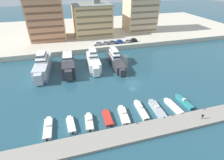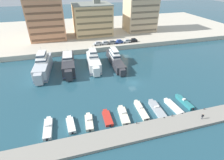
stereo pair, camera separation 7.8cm
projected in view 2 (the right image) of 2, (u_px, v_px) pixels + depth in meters
The scene contains 29 objects.
ground_plane at pixel (133, 83), 59.99m from camera, with size 400.00×400.00×0.00m, color #234C5B.
quay_promenade at pixel (96, 30), 113.17m from camera, with size 180.00×70.00×2.28m, color beige.
pier_dock at pixel (165, 126), 42.19m from camera, with size 120.00×5.06×0.76m, color gray.
yacht_silver_far_left at pixel (43, 65), 65.16m from camera, with size 6.36×20.34×9.13m.
yacht_charcoal_left at pixel (68, 64), 67.38m from camera, with size 5.32×20.04×7.48m.
yacht_white_mid_left at pixel (94, 61), 69.08m from camera, with size 5.22×17.61×8.57m.
yacht_charcoal_center_left at pixel (115, 59), 71.42m from camera, with size 4.31×21.84×7.80m.
motorboat_white_far_left at pixel (48, 128), 41.49m from camera, with size 2.07×7.55×1.36m.
motorboat_white_left at pixel (71, 125), 42.46m from camera, with size 2.14×6.11×0.87m.
motorboat_cream_mid_left at pixel (89, 122), 43.21m from camera, with size 2.28×6.33×1.41m.
motorboat_red_center_left at pixel (107, 118), 44.58m from camera, with size 2.08×6.29×0.82m.
motorboat_cream_center at pixel (123, 115), 45.37m from camera, with size 2.60×7.38×1.37m.
motorboat_cream_center_right at pixel (141, 110), 47.11m from camera, with size 1.86×8.36×1.23m.
motorboat_grey_mid_right at pixel (157, 109), 47.54m from camera, with size 2.37×8.22×1.14m.
motorboat_white_right at pixel (173, 106), 48.51m from camera, with size 2.46×7.42×0.82m.
motorboat_teal_far_right at pixel (184, 102), 50.10m from camera, with size 1.94×7.26×1.36m.
car_silver_far_left at pixel (98, 43), 84.97m from camera, with size 4.23×2.19×1.80m.
car_silver_left at pixel (105, 43), 85.88m from camera, with size 4.16×2.04×1.80m.
car_grey_mid_left at pixel (112, 42), 86.53m from camera, with size 4.12×1.96×1.80m.
car_blue_center_left at pixel (119, 41), 87.36m from camera, with size 4.22×2.18×1.80m.
car_silver_center at pixel (127, 41), 88.21m from camera, with size 4.17×2.07×1.80m.
car_black_center_right at pixel (133, 40), 89.17m from camera, with size 4.11×1.93×1.80m.
apartment_block_far_left at pixel (46, 17), 89.04m from camera, with size 17.90×15.08×24.48m.
apartment_block_left at pixel (92, 19), 98.35m from camera, with size 20.68×18.27×18.39m.
apartment_block_mid_left at pixel (141, 7), 101.85m from camera, with size 17.69×14.21×29.23m.
pedestrian_near_edge at pixel (203, 116), 43.25m from camera, with size 0.62×0.31×1.64m.
bollard_west at pixel (137, 123), 42.18m from camera, with size 0.20×0.20×0.61m.
bollard_west_mid at pixel (172, 115), 44.42m from camera, with size 0.20×0.20×0.61m.
bollard_east_mid at pixel (204, 108), 46.67m from camera, with size 0.20×0.20×0.61m.
Camera 2 is at (-20.64, -47.15, 31.66)m, focal length 28.00 mm.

